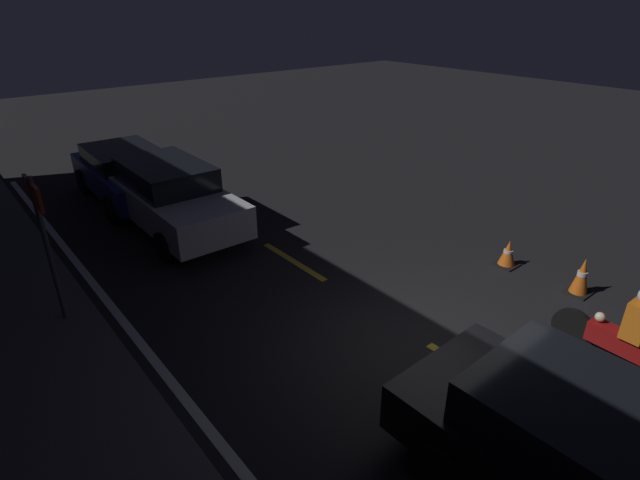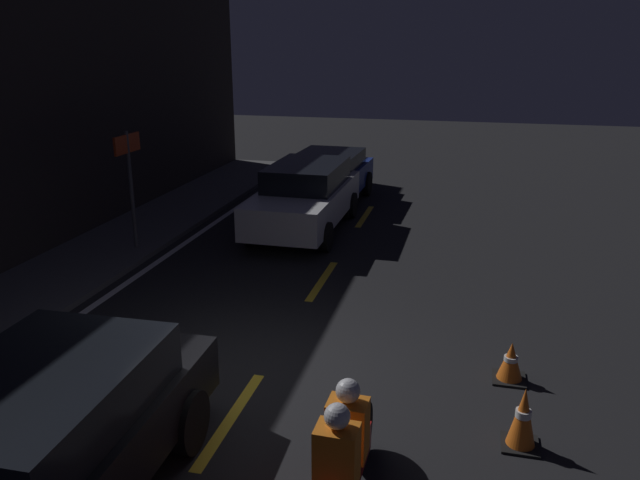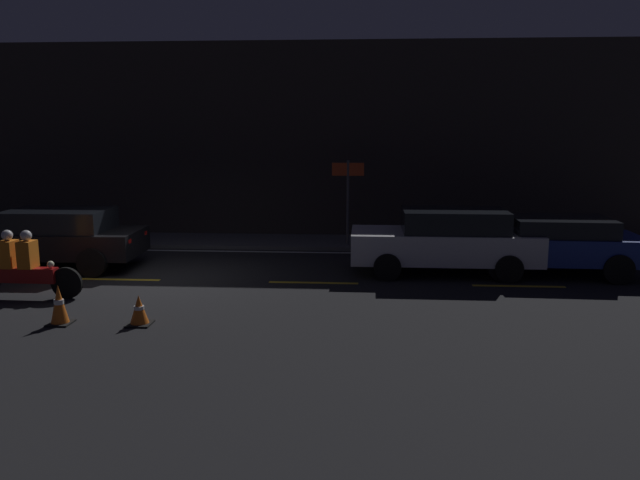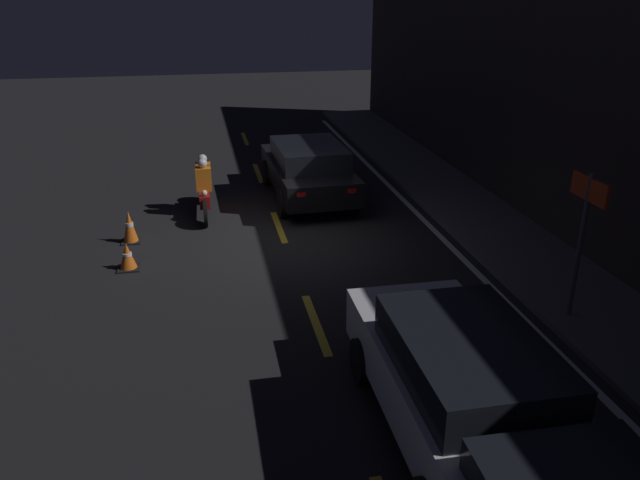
{
  "view_description": "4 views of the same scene",
  "coord_description": "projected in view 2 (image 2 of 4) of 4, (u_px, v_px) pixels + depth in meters",
  "views": [
    {
      "loc": [
        -3.73,
        5.22,
        4.79
      ],
      "look_at": [
        2.12,
        0.44,
        1.13
      ],
      "focal_mm": 28.0,
      "sensor_mm": 36.0,
      "label": 1
    },
    {
      "loc": [
        -6.86,
        -2.52,
        4.21
      ],
      "look_at": [
        2.6,
        -0.18,
        1.08
      ],
      "focal_mm": 35.0,
      "sensor_mm": 36.0,
      "label": 2
    },
    {
      "loc": [
        4.56,
        -13.47,
        3.41
      ],
      "look_at": [
        3.63,
        0.23,
        0.93
      ],
      "focal_mm": 35.0,
      "sensor_mm": 36.0,
      "label": 3
    },
    {
      "loc": [
        12.27,
        -1.69,
        5.15
      ],
      "look_at": [
        2.79,
        0.21,
        1.18
      ],
      "focal_mm": 35.0,
      "sensor_mm": 36.0,
      "label": 4
    }
  ],
  "objects": [
    {
      "name": "ground_plane",
      "position": [
        259.0,
        375.0,
        8.2
      ],
      "size": [
        56.0,
        56.0,
        0.0
      ],
      "primitive_type": "plane",
      "color": "black"
    },
    {
      "name": "lane_dash_c",
      "position": [
        231.0,
        418.0,
        7.28
      ],
      "size": [
        2.0,
        0.14,
        0.01
      ],
      "color": "gold",
      "rests_on": "ground"
    },
    {
      "name": "lane_dash_d",
      "position": [
        322.0,
        280.0,
        11.44
      ],
      "size": [
        2.0,
        0.14,
        0.01
      ],
      "color": "gold",
      "rests_on": "ground"
    },
    {
      "name": "lane_dash_e",
      "position": [
        365.0,
        216.0,
        15.59
      ],
      "size": [
        2.0,
        0.14,
        0.01
      ],
      "color": "gold",
      "rests_on": "ground"
    },
    {
      "name": "lane_solid_kerb",
      "position": [
        35.0,
        346.0,
        8.99
      ],
      "size": [
        25.2,
        0.14,
        0.01
      ],
      "color": "silver",
      "rests_on": "ground"
    },
    {
      "name": "van_black",
      "position": [
        34.0,
        448.0,
        5.49
      ],
      "size": [
        4.33,
        2.04,
        1.46
      ],
      "rotation": [
        0.0,
        0.0,
        3.17
      ],
      "color": "black",
      "rests_on": "ground"
    },
    {
      "name": "sedan_white",
      "position": [
        305.0,
        196.0,
        14.28
      ],
      "size": [
        4.36,
        1.86,
        1.53
      ],
      "rotation": [
        0.0,
        0.0,
        3.14
      ],
      "color": "silver",
      "rests_on": "ground"
    },
    {
      "name": "sedan_blue",
      "position": [
        327.0,
        176.0,
        16.62
      ],
      "size": [
        4.07,
        2.0,
        1.35
      ],
      "rotation": [
        0.0,
        0.0,
        3.11
      ],
      "color": "navy",
      "rests_on": "ground"
    },
    {
      "name": "motorcycle",
      "position": [
        343.0,
        463.0,
        5.5
      ],
      "size": [
        2.4,
        0.38,
        1.39
      ],
      "rotation": [
        0.0,
        0.0,
        -0.02
      ],
      "color": "black",
      "rests_on": "ground"
    },
    {
      "name": "traffic_cone_near",
      "position": [
        523.0,
        418.0,
        6.68
      ],
      "size": [
        0.4,
        0.4,
        0.71
      ],
      "color": "black",
      "rests_on": "ground"
    },
    {
      "name": "traffic_cone_mid",
      "position": [
        511.0,
        362.0,
        8.02
      ],
      "size": [
        0.42,
        0.42,
        0.53
      ],
      "color": "black",
      "rests_on": "ground"
    },
    {
      "name": "shop_sign",
      "position": [
        129.0,
        167.0,
        12.44
      ],
      "size": [
        0.9,
        0.08,
        2.4
      ],
      "color": "#4C4C51",
      "rests_on": "raised_curb"
    }
  ]
}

